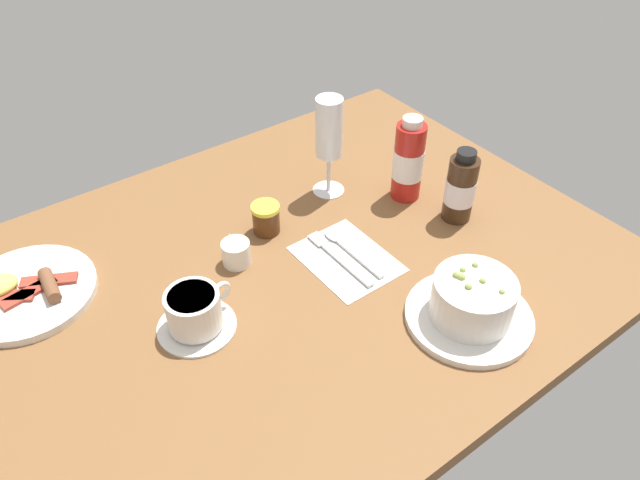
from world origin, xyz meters
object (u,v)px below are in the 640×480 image
(cutlery_setting, at_px, (345,257))
(sauce_bottle_brown, at_px, (460,188))
(breakfast_plate, at_px, (26,291))
(jam_jar, at_px, (266,218))
(porridge_bowl, at_px, (472,302))
(creamer_jug, at_px, (236,252))
(wine_glass, at_px, (329,133))
(sauce_bottle_red, at_px, (408,161))
(coffee_cup, at_px, (195,312))

(cutlery_setting, relative_size, sauce_bottle_brown, 1.22)
(cutlery_setting, xyz_separation_m, breakfast_plate, (-0.48, 0.24, 0.01))
(jam_jar, bearing_deg, porridge_bowl, -69.85)
(creamer_jug, relative_size, sauce_bottle_brown, 0.41)
(creamer_jug, height_order, wine_glass, wine_glass)
(porridge_bowl, relative_size, wine_glass, 0.99)
(cutlery_setting, xyz_separation_m, creamer_jug, (-0.16, 0.10, 0.02))
(porridge_bowl, bearing_deg, sauce_bottle_red, 64.73)
(breakfast_plate, bearing_deg, creamer_jug, -22.82)
(sauce_bottle_red, bearing_deg, jam_jar, 166.29)
(sauce_bottle_red, bearing_deg, cutlery_setting, -159.98)
(creamer_jug, height_order, breakfast_plate, creamer_jug)
(cutlery_setting, height_order, creamer_jug, creamer_jug)
(porridge_bowl, xyz_separation_m, creamer_jug, (-0.22, 0.33, -0.02))
(coffee_cup, height_order, jam_jar, coffee_cup)
(sauce_bottle_brown, bearing_deg, sauce_bottle_red, 105.77)
(cutlery_setting, distance_m, breakfast_plate, 0.53)
(wine_glass, relative_size, sauce_bottle_brown, 1.39)
(creamer_jug, xyz_separation_m, sauce_bottle_brown, (0.40, -0.13, 0.04))
(sauce_bottle_brown, height_order, sauce_bottle_red, sauce_bottle_red)
(wine_glass, bearing_deg, sauce_bottle_brown, -55.97)
(porridge_bowl, distance_m, breakfast_plate, 0.71)
(sauce_bottle_brown, relative_size, sauce_bottle_red, 0.85)
(wine_glass, distance_m, jam_jar, 0.20)
(coffee_cup, xyz_separation_m, jam_jar, (0.21, 0.14, -0.01))
(coffee_cup, bearing_deg, creamer_jug, 36.57)
(wine_glass, distance_m, sauce_bottle_brown, 0.26)
(creamer_jug, height_order, jam_jar, jam_jar)
(jam_jar, distance_m, breakfast_plate, 0.42)
(porridge_bowl, relative_size, coffee_cup, 1.52)
(porridge_bowl, distance_m, jam_jar, 0.40)
(breakfast_plate, bearing_deg, sauce_bottle_brown, -20.55)
(sauce_bottle_red, xyz_separation_m, breakfast_plate, (-0.69, 0.16, -0.07))
(creamer_jug, bearing_deg, jam_jar, 25.47)
(creamer_jug, relative_size, sauce_bottle_red, 0.35)
(creamer_jug, distance_m, jam_jar, 0.10)
(sauce_bottle_brown, bearing_deg, cutlery_setting, 172.39)
(porridge_bowl, xyz_separation_m, breakfast_plate, (-0.54, 0.46, -0.03))
(jam_jar, height_order, breakfast_plate, jam_jar)
(coffee_cup, relative_size, sauce_bottle_red, 0.76)
(jam_jar, bearing_deg, wine_glass, 11.52)
(coffee_cup, height_order, sauce_bottle_red, sauce_bottle_red)
(porridge_bowl, bearing_deg, breakfast_plate, 139.45)
(cutlery_setting, distance_m, coffee_cup, 0.29)
(cutlery_setting, distance_m, creamer_jug, 0.19)
(coffee_cup, bearing_deg, sauce_bottle_brown, -4.56)
(cutlery_setting, relative_size, wine_glass, 0.88)
(coffee_cup, bearing_deg, jam_jar, 32.31)
(coffee_cup, distance_m, sauce_bottle_red, 0.50)
(creamer_jug, xyz_separation_m, sauce_bottle_red, (0.37, -0.03, 0.06))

